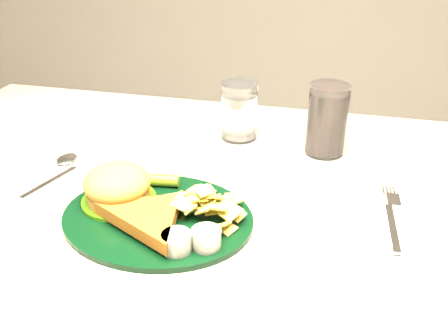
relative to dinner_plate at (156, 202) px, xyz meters
The scene contains 6 objects.
dinner_plate is the anchor object (origin of this frame).
water_glass 0.31m from the dinner_plate, 79.65° to the left, with size 0.07×0.07×0.11m, color white.
cola_glass 0.35m from the dinner_plate, 51.50° to the left, with size 0.07×0.07×0.13m, color black.
fork_napkin 0.33m from the dinner_plate, 10.55° to the left, with size 0.11×0.15×0.01m, color white, non-canonical shape.
spoon 0.22m from the dinner_plate, 164.51° to the left, with size 0.04×0.16×0.01m, color white, non-canonical shape.
ramekin 0.34m from the dinner_plate, 152.77° to the left, with size 0.04×0.04×0.03m, color white.
Camera 1 is at (0.19, -0.62, 1.16)m, focal length 40.00 mm.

